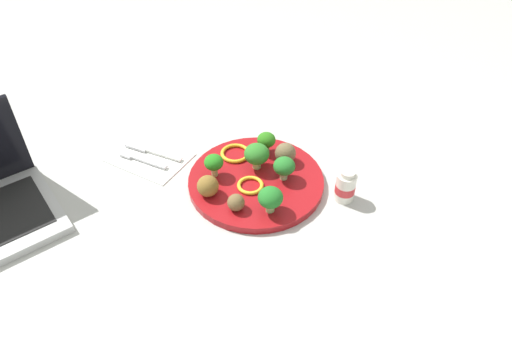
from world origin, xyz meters
name	(u,v)px	position (x,y,z in m)	size (l,w,h in m)	color
ground_plane	(256,184)	(0.00, 0.00, 0.00)	(4.00, 4.00, 0.00)	#B2B2AD
plate	(256,181)	(0.00, 0.00, 0.01)	(0.28, 0.28, 0.02)	maroon
broccoli_floret_back_left	(266,140)	(0.01, -0.09, 0.05)	(0.04, 0.04, 0.05)	#ADC382
broccoli_floret_far_rim	(214,163)	(0.08, 0.03, 0.05)	(0.04, 0.04, 0.05)	#AABC75
broccoli_floret_near_rim	(270,198)	(-0.06, 0.07, 0.05)	(0.05, 0.05, 0.05)	#92C872
broccoli_floret_mid_left	(257,154)	(0.01, -0.03, 0.05)	(0.05, 0.05, 0.06)	#A7CB77
broccoli_floret_front_right	(284,167)	(-0.05, -0.02, 0.05)	(0.04, 0.04, 0.05)	#95BC80
meatball_near_rim	(236,203)	(0.00, 0.10, 0.03)	(0.03, 0.03, 0.03)	brown
meatball_mid_right	(285,153)	(-0.04, -0.07, 0.04)	(0.04, 0.04, 0.04)	brown
meatball_mid_left	(208,186)	(0.07, 0.08, 0.04)	(0.04, 0.04, 0.04)	brown
pepper_ring_back_left	(251,186)	(0.00, 0.03, 0.02)	(0.05, 0.05, 0.01)	yellow
pepper_ring_front_left	(235,153)	(0.07, -0.05, 0.02)	(0.07, 0.07, 0.01)	yellow
napkin	(149,157)	(0.25, 0.02, 0.00)	(0.17, 0.12, 0.01)	white
fork	(141,159)	(0.26, 0.03, 0.01)	(0.12, 0.02, 0.01)	silver
knife	(151,150)	(0.26, 0.00, 0.01)	(0.15, 0.02, 0.01)	white
yogurt_bottle	(345,187)	(-0.18, -0.03, 0.03)	(0.04, 0.04, 0.07)	white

